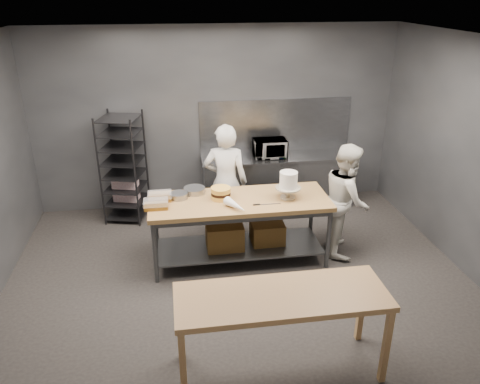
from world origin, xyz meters
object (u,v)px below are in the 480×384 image
object	(u,v)px
speed_rack	(124,169)
chef_right	(346,199)
microwave	(270,148)
near_counter	(282,302)
work_table	(241,222)
frosted_cake_stand	(288,182)
layer_cake	(221,193)
chef_behind	(226,182)

from	to	relation	value
speed_rack	chef_right	bearing A→B (deg)	-26.18
speed_rack	chef_right	xyz separation A→B (m)	(3.14, -1.54, -0.06)
speed_rack	microwave	distance (m)	2.40
chef_right	microwave	world-z (taller)	chef_right
near_counter	microwave	distance (m)	3.83
work_table	speed_rack	bearing A→B (deg)	136.47
frosted_cake_stand	speed_rack	bearing A→B (deg)	144.44
chef_right	layer_cake	distance (m)	1.77
layer_cake	microwave	bearing A→B (deg)	57.70
work_table	frosted_cake_stand	bearing A→B (deg)	-5.60
frosted_cake_stand	chef_right	bearing A→B (deg)	5.41
chef_behind	near_counter	bearing A→B (deg)	107.14
speed_rack	chef_right	size ratio (longest dim) A/B	1.09
chef_behind	chef_right	distance (m)	1.75
chef_behind	chef_right	bearing A→B (deg)	170.81
work_table	chef_right	bearing A→B (deg)	0.78
chef_right	layer_cake	world-z (taller)	chef_right
frosted_cake_stand	layer_cake	distance (m)	0.91
layer_cake	chef_behind	bearing A→B (deg)	77.32
speed_rack	near_counter	bearing A→B (deg)	-65.13
work_table	microwave	bearing A→B (deg)	65.62
near_counter	speed_rack	bearing A→B (deg)	114.87
near_counter	speed_rack	world-z (taller)	speed_rack
work_table	microwave	distance (m)	1.87
chef_right	microwave	bearing A→B (deg)	38.35
near_counter	chef_behind	size ratio (longest dim) A/B	1.13
microwave	frosted_cake_stand	bearing A→B (deg)	-93.93
near_counter	chef_right	xyz separation A→B (m)	(1.43, 2.13, -0.01)
chef_right	frosted_cake_stand	xyz separation A→B (m)	(-0.86, -0.08, 0.35)
near_counter	chef_behind	distance (m)	2.82
chef_right	frosted_cake_stand	size ratio (longest dim) A/B	4.30
work_table	near_counter	size ratio (longest dim) A/B	1.20
speed_rack	microwave	xyz separation A→B (m)	(2.39, 0.08, 0.19)
near_counter	chef_right	size ratio (longest dim) A/B	1.25
work_table	chef_right	size ratio (longest dim) A/B	1.50
chef_right	microwave	xyz separation A→B (m)	(-0.75, 1.62, 0.25)
speed_rack	microwave	bearing A→B (deg)	1.92
near_counter	chef_right	world-z (taller)	chef_right
speed_rack	frosted_cake_stand	world-z (taller)	speed_rack
work_table	chef_behind	bearing A→B (deg)	99.51
speed_rack	chef_behind	bearing A→B (deg)	-29.58
chef_behind	frosted_cake_stand	size ratio (longest dim) A/B	4.74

